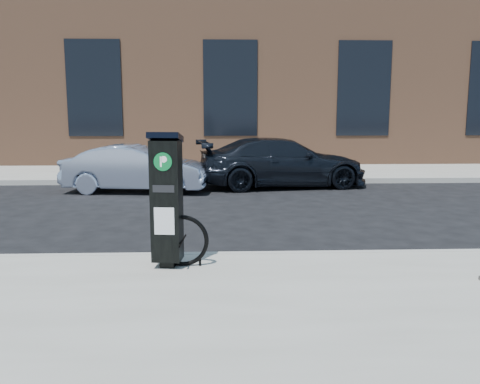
{
  "coord_description": "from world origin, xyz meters",
  "views": [
    {
      "loc": [
        -0.4,
        -7.18,
        2.21
      ],
      "look_at": [
        -0.09,
        0.5,
        0.97
      ],
      "focal_mm": 38.0,
      "sensor_mm": 36.0,
      "label": 1
    }
  ],
  "objects_px": {
    "car_dark": "(282,162)",
    "bike_rack": "(183,241)",
    "parking_kiosk": "(167,199)",
    "car_silver": "(136,169)"
  },
  "relations": [
    {
      "from": "parking_kiosk",
      "to": "car_dark",
      "type": "bearing_deg",
      "value": 79.72
    },
    {
      "from": "parking_kiosk",
      "to": "car_dark",
      "type": "height_order",
      "value": "parking_kiosk"
    },
    {
      "from": "bike_rack",
      "to": "car_dark",
      "type": "xyz_separation_m",
      "value": [
        2.3,
        8.0,
        0.22
      ]
    },
    {
      "from": "car_dark",
      "to": "bike_rack",
      "type": "bearing_deg",
      "value": 156.07
    },
    {
      "from": "parking_kiosk",
      "to": "bike_rack",
      "type": "xyz_separation_m",
      "value": [
        0.2,
        0.02,
        -0.58
      ]
    },
    {
      "from": "parking_kiosk",
      "to": "bike_rack",
      "type": "bearing_deg",
      "value": 14.02
    },
    {
      "from": "bike_rack",
      "to": "car_silver",
      "type": "height_order",
      "value": "car_silver"
    },
    {
      "from": "bike_rack",
      "to": "car_silver",
      "type": "distance_m",
      "value": 7.43
    },
    {
      "from": "car_silver",
      "to": "bike_rack",
      "type": "bearing_deg",
      "value": -160.26
    },
    {
      "from": "bike_rack",
      "to": "car_dark",
      "type": "bearing_deg",
      "value": 77.51
    }
  ]
}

